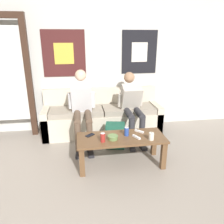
{
  "coord_description": "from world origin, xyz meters",
  "views": [
    {
      "loc": [
        -0.25,
        -1.44,
        1.77
      ],
      "look_at": [
        0.24,
        1.7,
        0.67
      ],
      "focal_mm": 35.0,
      "sensor_mm": 36.0,
      "label": 1
    }
  ],
  "objects_px": {
    "ceramic_bowl": "(113,137)",
    "drink_can_blue": "(127,131)",
    "pillar_candle": "(151,136)",
    "backpack": "(115,136)",
    "couch": "(102,118)",
    "person_seated_adult": "(82,105)",
    "drink_can_red": "(103,137)",
    "game_controller_near_left": "(136,137)",
    "cell_phone": "(90,135)",
    "game_controller_near_right": "(139,131)",
    "person_seated_teen": "(132,104)",
    "coffee_table": "(121,142)"
  },
  "relations": [
    {
      "from": "person_seated_adult",
      "to": "drink_can_red",
      "type": "distance_m",
      "value": 0.98
    },
    {
      "from": "pillar_candle",
      "to": "drink_can_blue",
      "type": "bearing_deg",
      "value": 148.09
    },
    {
      "from": "coffee_table",
      "to": "game_controller_near_right",
      "type": "relative_size",
      "value": 9.63
    },
    {
      "from": "drink_can_red",
      "to": "game_controller_near_left",
      "type": "xyz_separation_m",
      "value": [
        0.48,
        0.05,
        -0.05
      ]
    },
    {
      "from": "ceramic_bowl",
      "to": "game_controller_near_right",
      "type": "bearing_deg",
      "value": 22.57
    },
    {
      "from": "backpack",
      "to": "cell_phone",
      "type": "xyz_separation_m",
      "value": [
        -0.44,
        -0.41,
        0.24
      ]
    },
    {
      "from": "couch",
      "to": "pillar_candle",
      "type": "height_order",
      "value": "couch"
    },
    {
      "from": "ceramic_bowl",
      "to": "backpack",
      "type": "bearing_deg",
      "value": 76.9
    },
    {
      "from": "couch",
      "to": "game_controller_near_left",
      "type": "relative_size",
      "value": 15.17
    },
    {
      "from": "coffee_table",
      "to": "person_seated_teen",
      "type": "xyz_separation_m",
      "value": [
        0.36,
        0.87,
        0.29
      ]
    },
    {
      "from": "person_seated_teen",
      "to": "person_seated_adult",
      "type": "bearing_deg",
      "value": -177.07
    },
    {
      "from": "couch",
      "to": "backpack",
      "type": "bearing_deg",
      "value": -77.76
    },
    {
      "from": "coffee_table",
      "to": "person_seated_adult",
      "type": "distance_m",
      "value": 1.02
    },
    {
      "from": "person_seated_adult",
      "to": "game_controller_near_right",
      "type": "distance_m",
      "value": 1.09
    },
    {
      "from": "coffee_table",
      "to": "pillar_candle",
      "type": "xyz_separation_m",
      "value": [
        0.39,
        -0.15,
        0.13
      ]
    },
    {
      "from": "pillar_candle",
      "to": "game_controller_near_right",
      "type": "relative_size",
      "value": 0.91
    },
    {
      "from": "couch",
      "to": "backpack",
      "type": "relative_size",
      "value": 5.25
    },
    {
      "from": "coffee_table",
      "to": "drink_can_blue",
      "type": "bearing_deg",
      "value": 25.82
    },
    {
      "from": "person_seated_teen",
      "to": "game_controller_near_left",
      "type": "bearing_deg",
      "value": -99.7
    },
    {
      "from": "cell_phone",
      "to": "couch",
      "type": "bearing_deg",
      "value": 74.38
    },
    {
      "from": "pillar_candle",
      "to": "drink_can_blue",
      "type": "height_order",
      "value": "drink_can_blue"
    },
    {
      "from": "person_seated_adult",
      "to": "game_controller_near_right",
      "type": "xyz_separation_m",
      "value": [
        0.81,
        -0.7,
        -0.23
      ]
    },
    {
      "from": "drink_can_red",
      "to": "person_seated_teen",
      "type": "bearing_deg",
      "value": 56.92
    },
    {
      "from": "couch",
      "to": "person_seated_adult",
      "type": "bearing_deg",
      "value": -137.04
    },
    {
      "from": "person_seated_adult",
      "to": "pillar_candle",
      "type": "bearing_deg",
      "value": -47.17
    },
    {
      "from": "game_controller_near_right",
      "to": "drink_can_blue",
      "type": "bearing_deg",
      "value": -157.75
    },
    {
      "from": "coffee_table",
      "to": "person_seated_teen",
      "type": "bearing_deg",
      "value": 67.41
    },
    {
      "from": "backpack",
      "to": "drink_can_blue",
      "type": "distance_m",
      "value": 0.58
    },
    {
      "from": "drink_can_blue",
      "to": "game_controller_near_left",
      "type": "relative_size",
      "value": 0.86
    },
    {
      "from": "couch",
      "to": "person_seated_teen",
      "type": "xyz_separation_m",
      "value": [
        0.5,
        -0.31,
        0.35
      ]
    },
    {
      "from": "person_seated_teen",
      "to": "drink_can_blue",
      "type": "relative_size",
      "value": 9.4
    },
    {
      "from": "pillar_candle",
      "to": "game_controller_near_left",
      "type": "relative_size",
      "value": 0.81
    },
    {
      "from": "drink_can_blue",
      "to": "cell_phone",
      "type": "bearing_deg",
      "value": 171.43
    },
    {
      "from": "pillar_candle",
      "to": "drink_can_blue",
      "type": "relative_size",
      "value": 0.94
    },
    {
      "from": "couch",
      "to": "ceramic_bowl",
      "type": "relative_size",
      "value": 14.71
    },
    {
      "from": "couch",
      "to": "coffee_table",
      "type": "height_order",
      "value": "couch"
    },
    {
      "from": "person_seated_teen",
      "to": "game_controller_near_right",
      "type": "relative_size",
      "value": 9.09
    },
    {
      "from": "game_controller_near_right",
      "to": "game_controller_near_left",
      "type": "bearing_deg",
      "value": -116.71
    },
    {
      "from": "ceramic_bowl",
      "to": "drink_can_blue",
      "type": "distance_m",
      "value": 0.23
    },
    {
      "from": "person_seated_teen",
      "to": "drink_can_blue",
      "type": "height_order",
      "value": "person_seated_teen"
    },
    {
      "from": "game_controller_near_left",
      "to": "cell_phone",
      "type": "relative_size",
      "value": 0.99
    },
    {
      "from": "game_controller_near_left",
      "to": "drink_can_red",
      "type": "bearing_deg",
      "value": -174.31
    },
    {
      "from": "backpack",
      "to": "couch",
      "type": "bearing_deg",
      "value": 102.24
    },
    {
      "from": "person_seated_adult",
      "to": "backpack",
      "type": "xyz_separation_m",
      "value": [
        0.52,
        -0.29,
        -0.47
      ]
    },
    {
      "from": "drink_can_blue",
      "to": "drink_can_red",
      "type": "bearing_deg",
      "value": -157.99
    },
    {
      "from": "backpack",
      "to": "ceramic_bowl",
      "type": "bearing_deg",
      "value": -103.1
    },
    {
      "from": "person_seated_teen",
      "to": "drink_can_blue",
      "type": "xyz_separation_m",
      "value": [
        -0.28,
        -0.83,
        -0.15
      ]
    },
    {
      "from": "backpack",
      "to": "game_controller_near_right",
      "type": "height_order",
      "value": "game_controller_near_right"
    },
    {
      "from": "game_controller_near_right",
      "to": "pillar_candle",
      "type": "bearing_deg",
      "value": -71.68
    },
    {
      "from": "drink_can_blue",
      "to": "game_controller_near_right",
      "type": "bearing_deg",
      "value": 22.25
    }
  ]
}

